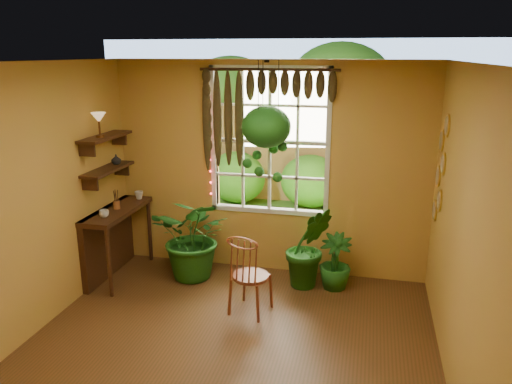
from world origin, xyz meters
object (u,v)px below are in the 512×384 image
counter_ledge (111,234)px  windsor_chair (249,286)px  potted_plant_mid (309,247)px  hanging_basket (266,132)px  potted_plant_left (195,237)px

counter_ledge → windsor_chair: bearing=-15.7°
potted_plant_mid → windsor_chair: bearing=-124.2°
windsor_chair → potted_plant_mid: size_ratio=1.06×
counter_ledge → hanging_basket: bearing=11.6°
windsor_chair → potted_plant_mid: windsor_chair is taller
hanging_basket → potted_plant_left: bearing=-165.1°
potted_plant_left → potted_plant_mid: (1.42, 0.08, -0.04)m
counter_ledge → potted_plant_left: size_ratio=1.09×
counter_ledge → hanging_basket: size_ratio=0.84×
windsor_chair → hanging_basket: (-0.02, 0.94, 1.55)m
hanging_basket → windsor_chair: bearing=-88.7°
counter_ledge → potted_plant_left: potted_plant_left is taller
counter_ledge → potted_plant_mid: (2.49, 0.25, -0.04)m
potted_plant_mid → hanging_basket: size_ratio=0.71×
potted_plant_left → hanging_basket: bearing=14.9°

